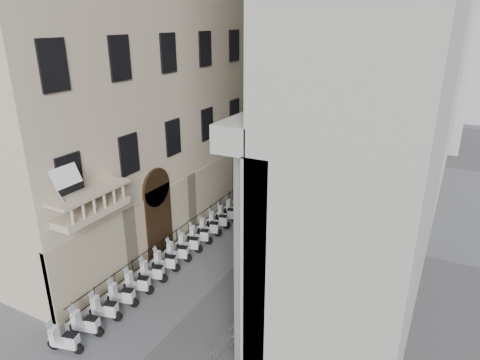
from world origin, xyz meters
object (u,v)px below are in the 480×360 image
at_px(scooter_0, 67,351).
at_px(security_tent, 270,180).
at_px(street_lamp, 256,139).
at_px(info_kiosk, 255,186).
at_px(pedestrian_a, 317,175).
at_px(pedestrian_b, 349,181).

relative_size(scooter_0, security_tent, 0.40).
height_order(scooter_0, security_tent, security_tent).
bearing_deg(street_lamp, info_kiosk, -68.92).
distance_m(info_kiosk, pedestrian_a, 6.17).
distance_m(pedestrian_a, pedestrian_b, 2.82).
distance_m(scooter_0, security_tent, 18.03).
xyz_separation_m(pedestrian_a, pedestrian_b, (2.82, 0.02, -0.08)).
height_order(security_tent, info_kiosk, security_tent).
distance_m(security_tent, pedestrian_a, 7.38).
height_order(security_tent, pedestrian_a, security_tent).
xyz_separation_m(scooter_0, street_lamp, (-0.59, 20.56, 4.68)).
height_order(street_lamp, pedestrian_a, street_lamp).
bearing_deg(scooter_0, security_tent, -20.89).
distance_m(street_lamp, pedestrian_b, 8.97).
xyz_separation_m(scooter_0, info_kiosk, (-0.23, 19.85, 0.90)).
distance_m(street_lamp, pedestrian_a, 6.98).
relative_size(security_tent, street_lamp, 0.48).
height_order(info_kiosk, pedestrian_a, info_kiosk).
distance_m(info_kiosk, pedestrian_b, 8.20).
relative_size(info_kiosk, pedestrian_a, 1.01).
relative_size(scooter_0, street_lamp, 0.19).
height_order(security_tent, street_lamp, street_lamp).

